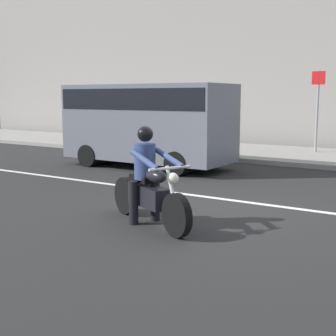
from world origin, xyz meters
The scene contains 6 objects.
ground_plane centered at (0.00, 0.00, 0.00)m, with size 80.00×80.00×0.00m, color black.
sidewalk_slab centered at (0.00, 8.00, 0.07)m, with size 40.00×4.40×0.14m, color gray.
lane_marking_stripe centered at (-0.21, 0.90, 0.00)m, with size 18.00×0.14×0.01m, color silver.
motorcycle_with_rider_denim_blue centered at (-0.52, -1.40, 0.64)m, with size 2.09×1.11×1.56m.
parked_van_slate_gray centered at (-4.08, 3.57, 1.36)m, with size 4.85×1.96×2.35m.
street_sign_post centered at (-0.75, 8.76, 1.79)m, with size 0.44×0.08×2.74m.
Camera 1 is at (3.67, -7.28, 2.01)m, focal length 49.92 mm.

